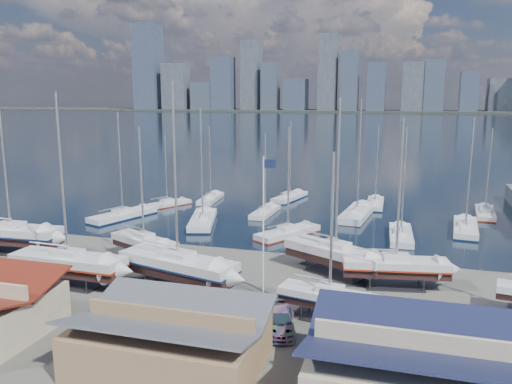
% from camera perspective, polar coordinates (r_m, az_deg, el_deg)
% --- Properties ---
extents(ground, '(1400.00, 1400.00, 0.00)m').
position_cam_1_polar(ground, '(49.24, -1.51, -10.24)').
color(ground, '#605E59').
rests_on(ground, ground).
extents(water, '(1400.00, 600.00, 0.40)m').
position_cam_1_polar(water, '(354.52, 13.90, 7.60)').
color(water, '#172135').
rests_on(water, ground).
extents(far_shore, '(1400.00, 80.00, 2.20)m').
position_cam_1_polar(far_shore, '(614.18, 14.93, 8.89)').
color(far_shore, '#2D332D').
rests_on(far_shore, ground).
extents(skyline, '(639.14, 43.80, 107.69)m').
position_cam_1_polar(skyline, '(608.32, 14.33, 12.49)').
color(skyline, '#475166').
rests_on(skyline, far_shore).
extents(shed_grey, '(12.60, 8.40, 4.17)m').
position_cam_1_polar(shed_grey, '(34.75, -9.82, -15.91)').
color(shed_grey, '#8C6B4C').
rests_on(shed_grey, ground).
extents(shed_blue, '(13.65, 9.45, 4.71)m').
position_cam_1_polar(shed_blue, '(31.78, 18.73, -18.51)').
color(shed_blue, '#BFB293').
rests_on(shed_blue, ground).
extents(sailboat_cradle_0, '(12.11, 3.94, 19.08)m').
position_cam_1_polar(sailboat_cradle_0, '(63.99, -26.20, -4.31)').
color(sailboat_cradle_0, '#2D2D33').
rests_on(sailboat_cradle_0, ground).
extents(sailboat_cradle_1, '(11.40, 3.46, 18.13)m').
position_cam_1_polar(sailboat_cradle_1, '(50.96, -20.67, -7.63)').
color(sailboat_cradle_1, '#2D2D33').
rests_on(sailboat_cradle_1, ground).
extents(sailboat_cradle_2, '(9.10, 5.97, 14.60)m').
position_cam_1_polar(sailboat_cradle_2, '(56.15, -12.68, -5.68)').
color(sailboat_cradle_2, '#2D2D33').
rests_on(sailboat_cradle_2, ground).
extents(sailboat_cradle_3, '(12.43, 6.24, 19.10)m').
position_cam_1_polar(sailboat_cradle_3, '(47.56, -8.92, -8.29)').
color(sailboat_cradle_3, '#2D2D33').
rests_on(sailboat_cradle_3, ground).
extents(sailboat_cradle_4, '(11.05, 7.69, 17.61)m').
position_cam_1_polar(sailboat_cradle_4, '(51.15, 9.06, -7.00)').
color(sailboat_cradle_4, '#2D2D33').
rests_on(sailboat_cradle_4, ground).
extents(sailboat_cradle_5, '(8.61, 3.99, 13.62)m').
position_cam_1_polar(sailboat_cradle_5, '(40.98, 8.42, -11.89)').
color(sailboat_cradle_5, '#2D2D33').
rests_on(sailboat_cradle_5, ground).
extents(sailboat_cradle_6, '(10.13, 4.35, 15.86)m').
position_cam_1_polar(sailboat_cradle_6, '(49.04, 15.66, -8.19)').
color(sailboat_cradle_6, '#2D2D33').
rests_on(sailboat_cradle_6, ground).
extents(sailboat_moored_0, '(6.56, 11.34, 16.37)m').
position_cam_1_polar(sailboat_moored_0, '(76.26, -14.96, -2.74)').
color(sailboat_moored_0, black).
rests_on(sailboat_moored_0, water).
extents(sailboat_moored_1, '(6.14, 8.26, 12.30)m').
position_cam_1_polar(sailboat_moored_1, '(83.08, -10.11, -1.44)').
color(sailboat_moored_1, black).
rests_on(sailboat_moored_1, water).
extents(sailboat_moored_2, '(3.30, 9.13, 13.50)m').
position_cam_1_polar(sailboat_moored_2, '(86.33, -5.21, -0.84)').
color(sailboat_moored_2, black).
rests_on(sailboat_moored_2, water).
extents(sailboat_moored_3, '(6.20, 11.79, 16.97)m').
position_cam_1_polar(sailboat_moored_3, '(70.92, -6.10, -3.44)').
color(sailboat_moored_3, black).
rests_on(sailboat_moored_3, water).
extents(sailboat_moored_4, '(2.83, 8.78, 13.10)m').
position_cam_1_polar(sailboat_moored_4, '(76.07, 1.05, -2.39)').
color(sailboat_moored_4, black).
rests_on(sailboat_moored_4, water).
extents(sailboat_moored_5, '(4.94, 9.98, 14.37)m').
position_cam_1_polar(sailboat_moored_5, '(87.30, 3.89, -0.70)').
color(sailboat_moored_5, black).
rests_on(sailboat_moored_5, water).
extents(sailboat_moored_6, '(7.47, 9.81, 14.68)m').
position_cam_1_polar(sailboat_moored_6, '(64.67, 3.66, -4.80)').
color(sailboat_moored_6, black).
rests_on(sailboat_moored_6, water).
extents(sailboat_moored_7, '(4.82, 12.37, 18.20)m').
position_cam_1_polar(sailboat_moored_7, '(76.05, 11.47, -2.61)').
color(sailboat_moored_7, black).
rests_on(sailboat_moored_7, water).
extents(sailboat_moored_8, '(2.71, 9.36, 13.95)m').
position_cam_1_polar(sailboat_moored_8, '(84.17, 13.45, -1.41)').
color(sailboat_moored_8, black).
rests_on(sailboat_moored_8, water).
extents(sailboat_moored_9, '(3.08, 9.88, 14.78)m').
position_cam_1_polar(sailboat_moored_9, '(65.97, 16.22, -4.90)').
color(sailboat_moored_9, black).
rests_on(sailboat_moored_9, water).
extents(sailboat_moored_10, '(3.99, 10.84, 15.85)m').
position_cam_1_polar(sailboat_moored_10, '(72.35, 22.80, -3.96)').
color(sailboat_moored_10, black).
rests_on(sailboat_moored_10, water).
extents(sailboat_moored_11, '(3.49, 9.46, 13.83)m').
position_cam_1_polar(sailboat_moored_11, '(82.97, 24.71, -2.29)').
color(sailboat_moored_11, black).
rests_on(sailboat_moored_11, water).
extents(car_a, '(2.97, 4.43, 1.40)m').
position_cam_1_polar(car_a, '(47.64, -24.59, -11.10)').
color(car_a, gray).
rests_on(car_a, ground).
extents(car_b, '(4.28, 2.36, 1.34)m').
position_cam_1_polar(car_b, '(42.06, -12.02, -13.30)').
color(car_b, gray).
rests_on(car_b, ground).
extents(car_c, '(4.62, 6.48, 1.64)m').
position_cam_1_polar(car_c, '(41.25, -8.48, -13.45)').
color(car_c, gray).
rests_on(car_c, ground).
extents(car_d, '(3.52, 5.82, 1.58)m').
position_cam_1_polar(car_d, '(39.57, 2.80, -14.48)').
color(car_d, gray).
rests_on(car_d, ground).
extents(flagpole, '(1.12, 0.12, 12.72)m').
position_cam_1_polar(flagpole, '(43.61, 0.97, -2.87)').
color(flagpole, white).
rests_on(flagpole, ground).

